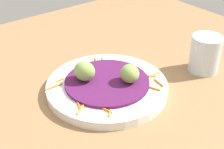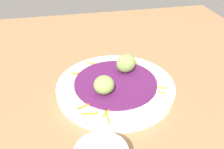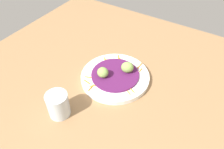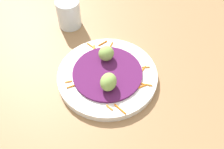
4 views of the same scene
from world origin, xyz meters
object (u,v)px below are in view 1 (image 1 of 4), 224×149
object	(u,v)px
main_plate	(107,87)
guac_scoop_center	(130,74)
guac_scoop_left	(84,71)
water_glass	(205,54)

from	to	relation	value
main_plate	guac_scoop_center	size ratio (longest dim) A/B	6.19
main_plate	guac_scoop_left	xyz separation A→B (cm)	(-3.26, -3.59, 3.87)
guac_scoop_center	water_glass	world-z (taller)	water_glass
water_glass	guac_scoop_left	bearing A→B (deg)	-111.07
guac_scoop_center	water_glass	distance (cm)	20.66
guac_scoop_left	water_glass	distance (cm)	29.41
water_glass	main_plate	bearing A→B (deg)	-107.04
main_plate	water_glass	world-z (taller)	water_glass
guac_scoop_center	guac_scoop_left	bearing A→B (deg)	-132.21
guac_scoop_center	water_glass	bearing A→B (deg)	78.69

